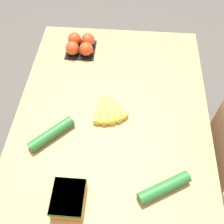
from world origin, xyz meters
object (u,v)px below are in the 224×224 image
banana_bunch (108,109)px  cucumber_far (51,134)px  tomato_pack (80,45)px  carrot_bag (68,198)px  cucumber_near (164,187)px

banana_bunch → cucumber_far: size_ratio=0.89×
cucumber_far → tomato_pack: bearing=175.4°
carrot_bag → cucumber_far: size_ratio=0.75×
cucumber_near → cucumber_far: size_ratio=1.13×
banana_bunch → tomato_pack: bearing=-155.0°
carrot_bag → cucumber_far: (-0.29, -0.13, -0.01)m
carrot_bag → cucumber_near: carrot_bag is taller
banana_bunch → cucumber_far: cucumber_far is taller
banana_bunch → carrot_bag: bearing=-14.5°
tomato_pack → carrot_bag: 0.90m
banana_bunch → cucumber_near: (0.38, 0.26, 0.01)m
cucumber_near → cucumber_far: (-0.22, -0.51, 0.00)m
carrot_bag → cucumber_near: (-0.08, 0.38, -0.01)m
cucumber_near → tomato_pack: bearing=-150.4°
banana_bunch → cucumber_far: 0.30m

